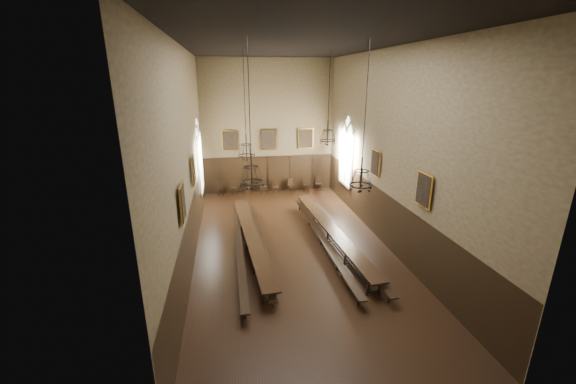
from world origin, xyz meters
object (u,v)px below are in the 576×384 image
object	(u,v)px
chair_4	(276,189)
chair_2	(248,190)
table_right	(332,236)
chair_6	(306,187)
bench_right_inner	(321,239)
chandelier_back_left	(246,149)
bench_left_inner	(260,244)
bench_right_outer	(344,238)
chair_7	(319,186)
chandelier_back_right	(328,134)
chair_1	(234,191)
chair_0	(220,191)
bench_left_outer	(239,246)
chair_3	(264,189)
chair_5	(291,188)
table_left	(252,242)
chandelier_front_right	(361,177)
chandelier_front_left	(252,173)

from	to	relation	value
chair_4	chair_2	bearing A→B (deg)	-162.58
table_right	chair_6	bearing A→B (deg)	85.75
bench_right_inner	chandelier_back_left	bearing A→B (deg)	139.50
bench_left_inner	bench_right_outer	bearing A→B (deg)	-1.13
chair_7	chandelier_back_right	size ratio (longest dim) A/B	0.22
chair_1	bench_right_inner	bearing A→B (deg)	-70.58
chandelier_back_left	bench_left_inner	bearing A→B (deg)	-82.97
bench_right_outer	chair_0	bearing A→B (deg)	124.70
table_right	chair_7	xyz separation A→B (m)	(1.56, 8.58, -0.09)
chandelier_back_right	bench_left_outer	bearing A→B (deg)	-153.71
bench_right_inner	bench_right_outer	world-z (taller)	same
bench_right_outer	chandelier_back_left	xyz separation A→B (m)	(-4.39, 2.84, 3.98)
bench_left_outer	chair_7	size ratio (longest dim) A/B	10.95
chair_3	chair_0	bearing A→B (deg)	176.68
chair_5	chandelier_back_left	bearing A→B (deg)	-136.97
bench_left_outer	chair_3	world-z (taller)	chair_3
chair_2	table_right	bearing A→B (deg)	-54.32
chair_2	chair_6	world-z (taller)	chair_6
chair_0	chair_5	size ratio (longest dim) A/B	1.03
chair_1	chair_4	distance (m)	2.89
chair_7	table_right	bearing A→B (deg)	-102.10
bench_left_outer	bench_left_inner	distance (m)	1.00
bench_right_outer	chair_2	size ratio (longest dim) A/B	12.35
chair_6	chair_2	bearing A→B (deg)	177.91
table_left	bench_left_outer	distance (m)	0.64
chair_0	bench_left_inner	bearing A→B (deg)	-76.38
chair_4	chair_7	xyz separation A→B (m)	(3.14, 0.09, 0.03)
chandelier_back_right	chandelier_front_right	bearing A→B (deg)	-90.64
bench_right_outer	chair_2	xyz separation A→B (m)	(-4.05, 8.70, -0.04)
chandelier_back_right	bench_right_inner	bearing A→B (deg)	-109.54
table_left	chair_7	bearing A→B (deg)	57.53
bench_left_outer	chandelier_back_right	xyz separation A→B (m)	(4.74, 2.34, 4.69)
chair_0	chair_5	distance (m)	4.97
table_right	chair_4	world-z (taller)	chair_4
chair_4	chair_6	bearing A→B (deg)	18.20
chair_2	bench_right_outer	bearing A→B (deg)	-51.65
chandelier_front_right	chair_2	bearing A→B (deg)	108.15
chair_5	table_left	bearing A→B (deg)	-128.83
bench_left_inner	chair_3	bearing A→B (deg)	82.93
bench_left_outer	chair_3	size ratio (longest dim) A/B	10.27
chair_1	chandelier_back_right	xyz separation A→B (m)	(4.73, -6.37, 4.73)
bench_left_outer	table_right	bearing A→B (deg)	2.10
chair_3	chandelier_back_right	distance (m)	8.32
chair_1	chandelier_front_left	distance (m)	11.86
chair_3	chandelier_back_left	world-z (taller)	chandelier_back_left
chair_1	chair_2	bearing A→B (deg)	-5.72
chair_2	chair_5	distance (m)	3.06
table_left	chair_1	world-z (taller)	chair_1
chair_6	chandelier_front_left	world-z (taller)	chandelier_front_left
table_left	chandelier_front_left	distance (m)	4.76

